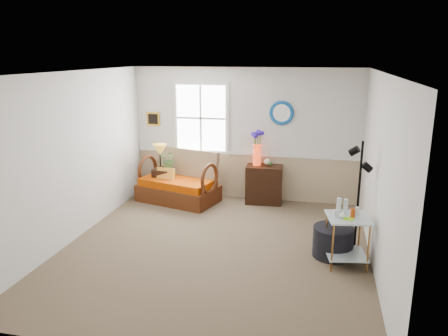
% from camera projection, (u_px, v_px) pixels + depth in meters
% --- Properties ---
extents(floor, '(4.50, 5.00, 0.01)m').
position_uv_depth(floor, '(215.00, 248.00, 6.59)').
color(floor, brown).
rests_on(floor, ground).
extents(ceiling, '(4.50, 5.00, 0.01)m').
position_uv_depth(ceiling, '(215.00, 72.00, 5.93)').
color(ceiling, white).
rests_on(ceiling, walls).
extents(walls, '(4.51, 5.01, 2.60)m').
position_uv_depth(walls, '(215.00, 165.00, 6.26)').
color(walls, silver).
rests_on(walls, floor).
extents(wainscot, '(4.46, 0.02, 0.90)m').
position_uv_depth(wainscot, '(245.00, 176.00, 8.81)').
color(wainscot, tan).
rests_on(wainscot, walls).
extents(chair_rail, '(4.46, 0.04, 0.06)m').
position_uv_depth(chair_rail, '(245.00, 154.00, 8.68)').
color(chair_rail, silver).
rests_on(chair_rail, walls).
extents(window, '(1.14, 0.06, 1.44)m').
position_uv_depth(window, '(201.00, 118.00, 8.70)').
color(window, white).
rests_on(window, walls).
extents(picture, '(0.28, 0.03, 0.28)m').
position_uv_depth(picture, '(153.00, 119.00, 8.94)').
color(picture, '#AE7E1F').
rests_on(picture, walls).
extents(mirror, '(0.47, 0.07, 0.47)m').
position_uv_depth(mirror, '(282.00, 113.00, 8.33)').
color(mirror, '#1167A4').
rests_on(mirror, walls).
extents(loveseat, '(1.69, 1.23, 0.99)m').
position_uv_depth(loveseat, '(178.00, 177.00, 8.58)').
color(loveseat, '#5D2E11').
rests_on(loveseat, floor).
extents(throw_pillow, '(0.36, 0.14, 0.35)m').
position_uv_depth(throw_pillow, '(166.00, 177.00, 8.58)').
color(throw_pillow, orange).
rests_on(throw_pillow, loveseat).
extents(lamp_stand, '(0.38, 0.38, 0.62)m').
position_uv_depth(lamp_stand, '(163.00, 183.00, 8.80)').
color(lamp_stand, black).
rests_on(lamp_stand, floor).
extents(table_lamp, '(0.30, 0.30, 0.50)m').
position_uv_depth(table_lamp, '(160.00, 157.00, 8.63)').
color(table_lamp, gold).
rests_on(table_lamp, lamp_stand).
extents(potted_plant, '(0.42, 0.45, 0.29)m').
position_uv_depth(potted_plant, '(169.00, 162.00, 8.65)').
color(potted_plant, '#406334').
rests_on(potted_plant, lamp_stand).
extents(cabinet, '(0.72, 0.48, 0.74)m').
position_uv_depth(cabinet, '(264.00, 184.00, 8.53)').
color(cabinet, black).
rests_on(cabinet, floor).
extents(flower_vase, '(0.27, 0.27, 0.68)m').
position_uv_depth(flower_vase, '(257.00, 148.00, 8.42)').
color(flower_vase, '#EF3D15').
rests_on(flower_vase, cabinet).
extents(side_table, '(0.64, 0.64, 0.71)m').
position_uv_depth(side_table, '(346.00, 241.00, 6.00)').
color(side_table, '#B07938').
rests_on(side_table, floor).
extents(tabletop_items, '(0.39, 0.39, 0.21)m').
position_uv_depth(tabletop_items, '(346.00, 208.00, 5.93)').
color(tabletop_items, silver).
rests_on(tabletop_items, side_table).
extents(floor_lamp, '(0.31, 0.31, 1.68)m').
position_uv_depth(floor_lamp, '(358.00, 199.00, 6.23)').
color(floor_lamp, black).
rests_on(floor_lamp, floor).
extents(ottoman, '(0.73, 0.73, 0.44)m').
position_uv_depth(ottoman, '(333.00, 242.00, 6.29)').
color(ottoman, black).
rests_on(ottoman, floor).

